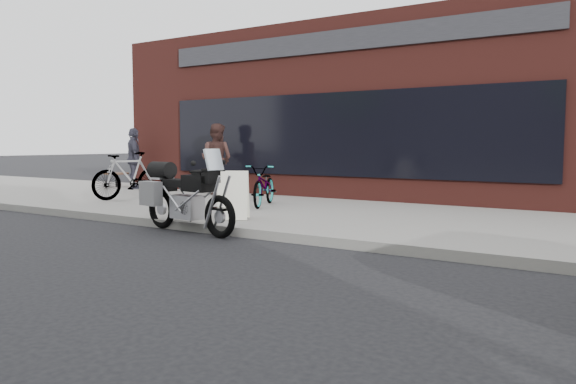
{
  "coord_description": "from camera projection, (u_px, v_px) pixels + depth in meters",
  "views": [
    {
      "loc": [
        4.42,
        -2.98,
        1.5
      ],
      "look_at": [
        0.41,
        3.21,
        0.85
      ],
      "focal_mm": 35.0,
      "sensor_mm": 36.0,
      "label": 1
    }
  ],
  "objects": [
    {
      "name": "storefront",
      "position": [
        410.0,
        119.0,
        17.59
      ],
      "size": [
        14.0,
        10.07,
        4.5
      ],
      "color": "#5A231D",
      "rests_on": "ground"
    },
    {
      "name": "sandwich_sign",
      "position": [
        233.0,
        195.0,
        9.94
      ],
      "size": [
        0.71,
        0.7,
        0.86
      ],
      "rotation": [
        0.0,
        0.0,
        0.54
      ],
      "color": "white",
      "rests_on": "near_sidewalk"
    },
    {
      "name": "cafe_patron_left",
      "position": [
        216.0,
        159.0,
        14.68
      ],
      "size": [
        1.02,
        0.86,
        1.85
      ],
      "primitive_type": "imported",
      "rotation": [
        0.0,
        0.0,
        3.34
      ],
      "color": "#412722",
      "rests_on": "near_sidewalk"
    },
    {
      "name": "bicycle_front",
      "position": [
        265.0,
        185.0,
        11.98
      ],
      "size": [
        1.18,
        1.78,
        0.88
      ],
      "primitive_type": "imported",
      "rotation": [
        0.0,
        0.0,
        0.39
      ],
      "color": "gray",
      "rests_on": "near_sidewalk"
    },
    {
      "name": "cafe_table",
      "position": [
        116.0,
        174.0,
        17.22
      ],
      "size": [
        0.76,
        0.76,
        0.44
      ],
      "color": "black",
      "rests_on": "near_sidewalk"
    },
    {
      "name": "bicycle_rear",
      "position": [
        129.0,
        176.0,
        13.47
      ],
      "size": [
        1.01,
        1.95,
        1.13
      ],
      "primitive_type": "imported",
      "rotation": [
        0.0,
        0.0,
        -0.27
      ],
      "color": "gray",
      "rests_on": "near_sidewalk"
    },
    {
      "name": "ground",
      "position": [
        55.0,
        311.0,
        5.01
      ],
      "size": [
        120.0,
        120.0,
        0.0
      ],
      "primitive_type": "plane",
      "color": "black",
      "rests_on": "ground"
    },
    {
      "name": "near_sidewalk",
      "position": [
        377.0,
        217.0,
        10.86
      ],
      "size": [
        44.0,
        6.0,
        0.15
      ],
      "primitive_type": "cube",
      "color": "gray",
      "rests_on": "ground"
    },
    {
      "name": "cafe_patron_right",
      "position": [
        134.0,
        158.0,
        16.5
      ],
      "size": [
        1.11,
        0.95,
        1.79
      ],
      "primitive_type": "imported",
      "rotation": [
        0.0,
        0.0,
        2.54
      ],
      "color": "#393847",
      "rests_on": "near_sidewalk"
    },
    {
      "name": "motorcycle",
      "position": [
        182.0,
        196.0,
        9.39
      ],
      "size": [
        2.22,
        0.75,
        1.41
      ],
      "rotation": [
        0.0,
        0.0,
        -0.16
      ],
      "color": "black",
      "rests_on": "ground"
    }
  ]
}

